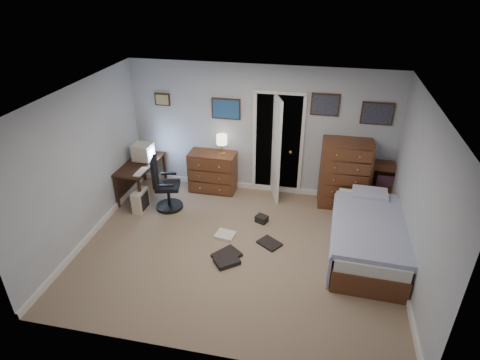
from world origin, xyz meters
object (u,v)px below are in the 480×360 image
Objects in this scene: office_chair at (165,189)px; tall_dresser at (344,174)px; bed at (367,236)px; low_dresser at (213,172)px; computer_desk at (137,170)px.

tall_dresser is (3.20, 0.81, 0.25)m from office_chair.
low_dresser is at bearing 155.65° from bed.
computer_desk is at bearing 137.85° from office_chair.
bed is at bearing -23.38° from office_chair.
tall_dresser is at bearing 0.53° from office_chair.
tall_dresser is (2.52, -0.02, 0.24)m from low_dresser.
tall_dresser is (3.90, 0.43, 0.12)m from computer_desk.
low_dresser reaches higher than bed.
tall_dresser is at bearing 106.55° from bed.
low_dresser is 0.43× the size of bed.
low_dresser is 0.71× the size of tall_dresser.
computer_desk is 1.47m from low_dresser.
low_dresser is at bearing 37.21° from office_chair.
office_chair is 1.08m from low_dresser.
office_chair is 0.79× the size of tall_dresser.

